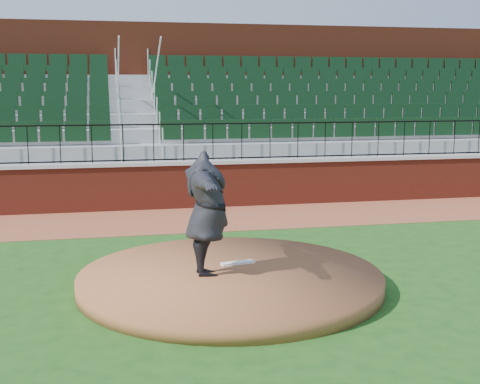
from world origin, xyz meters
name	(u,v)px	position (x,y,z in m)	size (l,w,h in m)	color
ground	(258,280)	(0.00, 0.00, 0.00)	(90.00, 90.00, 0.00)	#1C4A15
warning_track	(208,218)	(0.00, 5.40, 0.01)	(34.00, 3.20, 0.01)	brown
field_wall	(199,186)	(0.00, 7.00, 0.60)	(34.00, 0.35, 1.20)	maroon
wall_cap	(199,162)	(0.00, 7.00, 1.25)	(34.00, 0.45, 0.10)	#B7B7B7
wall_railing	(198,142)	(0.00, 7.00, 1.80)	(34.00, 0.05, 1.00)	black
seating_stands	(186,119)	(0.00, 9.72, 2.30)	(34.00, 5.10, 4.60)	gray
concourse_wall	(176,103)	(0.00, 12.52, 2.75)	(34.00, 0.50, 5.50)	maroon
pitchers_mound	(230,279)	(-0.53, -0.24, 0.12)	(5.02, 5.02, 0.25)	brown
pitching_rubber	(238,263)	(-0.31, 0.22, 0.27)	(0.59, 0.15, 0.04)	white
pitcher	(207,214)	(-0.93, -0.30, 1.27)	(2.50, 0.68, 2.03)	black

